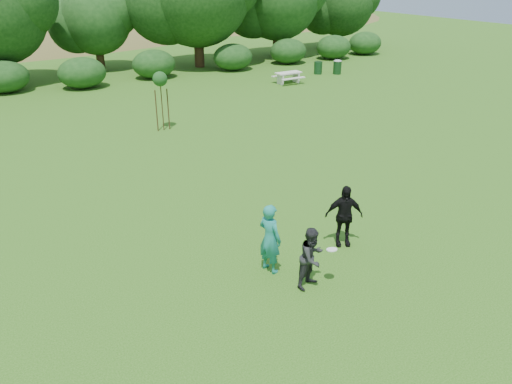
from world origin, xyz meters
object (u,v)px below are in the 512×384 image
Objects in this scene: sapling at (160,81)px; trash_can_lidded at (337,67)px; picnic_table at (288,76)px; player_black at (344,216)px; player_grey at (312,258)px; trash_can_near at (318,68)px; player_teal at (270,238)px.

trash_can_lidded is (16.22, 6.32, -1.88)m from sapling.
picnic_table is 1.71× the size of trash_can_lidded.
player_black is 13.14m from sapling.
sapling reaches higher than player_grey.
player_grey is 27.12m from trash_can_near.
sapling is (-15.02, -7.08, 1.97)m from trash_can_near.
player_grey is at bearing -123.37° from picnic_table.
player_grey is at bearing -121.49° from player_black.
trash_can_lidded reaches higher than trash_can_near.
player_grey is 14.42m from sapling.
player_teal reaches higher than picnic_table.
sapling is 2.71× the size of trash_can_lidded.
sapling is 17.51m from trash_can_lidded.
player_teal reaches higher than trash_can_lidded.
trash_can_lidded is (1.20, -0.76, 0.09)m from trash_can_near.
player_grey is 27.30m from trash_can_lidded.
sapling is at bearing -153.80° from picnic_table.
sapling reaches higher than trash_can_near.
player_teal is 26.59m from trash_can_near.
sapling is at bearing 66.25° from player_grey.
trash_can_near is 0.32× the size of sapling.
trash_can_lidded is at bearing 78.80° from player_black.
trash_can_near is 16.73m from sapling.
player_black is (2.53, 0.05, -0.04)m from player_teal.
player_grey is at bearing -131.18° from trash_can_lidded.
sapling is at bearing -158.71° from trash_can_lidded.
trash_can_lidded is at bearing -32.51° from trash_can_near.
trash_can_near is at bearing 25.24° from sapling.
picnic_table is at bearing 87.65° from player_black.
picnic_table is 5.01m from trash_can_lidded.
trash_can_lidded reaches higher than picnic_table.
sapling is 12.71m from picnic_table.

